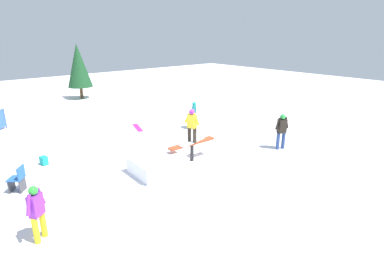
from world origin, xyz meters
The scene contains 11 objects.
ground_plane centered at (0.00, 0.00, 0.00)m, with size 60.00×60.00×0.00m, color white.
rail_feature centered at (0.00, 0.00, 0.67)m, with size 2.19×0.33×0.80m.
snow_kicker_ramp centered at (-1.64, 0.04, 0.29)m, with size 1.80×1.50×0.58m, color white.
main_rider_on_rail centered at (0.00, 0.00, 1.49)m, with size 1.37×0.75×1.37m.
bystander_black centered at (3.90, -1.55, 0.91)m, with size 0.69×0.34×1.61m.
bystander_purple centered at (-6.07, -1.27, 0.84)m, with size 0.57×0.47×1.49m.
bystander_teal centered at (2.91, 3.25, 0.83)m, with size 0.54×0.52×1.48m.
loose_snowboard_magenta centered at (0.61, 5.35, 0.01)m, with size 1.49×0.28×0.02m, color #C32293.
folding_chair centered at (-5.93, 1.80, 0.41)m, with size 0.62×0.62×0.88m.
backpack_on_snow centered at (-4.71, 3.51, 0.17)m, with size 0.30×0.22×0.34m, color teal.
pine_tree_near centered at (1.28, 15.16, 2.59)m, with size 1.87×1.87×4.26m.
Camera 1 is at (-7.29, -8.58, 4.96)m, focal length 28.00 mm.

